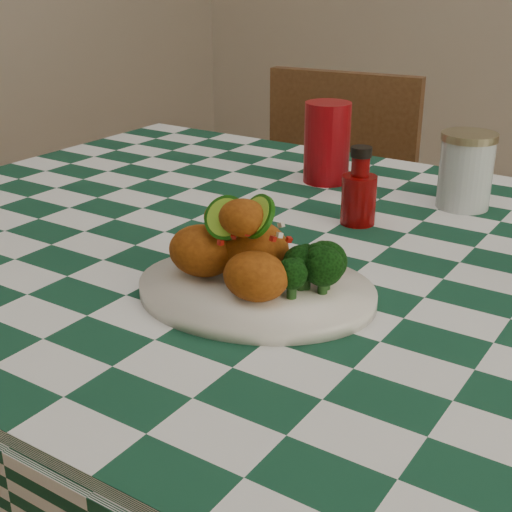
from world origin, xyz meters
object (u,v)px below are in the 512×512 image
Objects in this scene: plate at (256,291)px; fried_chicken_pile at (248,242)px; ketchup_bottle at (359,186)px; red_tumbler at (327,143)px; dining_table at (355,492)px; mason_jar at (466,171)px; wooden_chair_left at (312,258)px.

fried_chicken_pile is (-0.01, 0.00, 0.06)m from plate.
red_tumbler is at bearing 130.69° from ketchup_bottle.
mason_jar reaches higher than dining_table.
red_tumbler reaches higher than dining_table.
ketchup_bottle is (-0.00, 0.31, -0.01)m from fried_chicken_pile.
wooden_chair_left is (-0.38, 0.85, -0.41)m from fried_chicken_pile.
ketchup_bottle is at bearing 122.38° from dining_table.
wooden_chair_left is at bearing 113.77° from fried_chicken_pile.
wooden_chair_left is at bearing 121.08° from red_tumbler.
fried_chicken_pile is 0.50m from red_tumbler.
ketchup_bottle reaches higher than wooden_chair_left.
dining_table is 0.82m from wooden_chair_left.
red_tumbler reaches higher than mason_jar.
red_tumbler reaches higher than fried_chicken_pile.
dining_table is at bearing -52.65° from red_tumbler.
mason_jar is (0.03, 0.30, 0.46)m from dining_table.
mason_jar reaches higher than ketchup_bottle.
wooden_chair_left reaches higher than dining_table.
ketchup_bottle is at bearing -62.19° from wooden_chair_left.
ketchup_bottle is 0.77m from wooden_chair_left.
dining_table is 13.71× the size of ketchup_bottle.
ketchup_bottle is at bearing 92.56° from plate.
red_tumbler is (-0.15, 0.48, 0.00)m from fried_chicken_pile.
red_tumbler is 0.16× the size of wooden_chair_left.
plate is at bearing -87.44° from ketchup_bottle.
red_tumbler reaches higher than plate.
mason_jar reaches higher than plate.
ketchup_bottle is (-0.08, 0.13, 0.45)m from dining_table.
fried_chicken_pile is 0.31m from ketchup_bottle.
red_tumbler is (-0.23, 0.30, 0.47)m from dining_table.
dining_table is 10.15× the size of fried_chicken_pile.
fried_chicken_pile reaches higher than ketchup_bottle.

